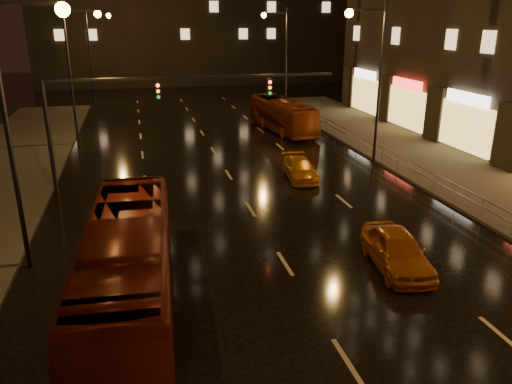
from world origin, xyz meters
TOP-DOWN VIEW (x-y plane):
  - ground at (0.00, 20.00)m, footprint 140.00×140.00m
  - sidewalk_right at (13.50, 15.00)m, footprint 7.00×70.00m
  - traffic_signal at (-5.06, 20.00)m, footprint 15.31×0.32m
  - railing_right at (10.20, 18.00)m, footprint 0.05×56.00m
  - bus_red at (-5.80, 8.17)m, footprint 3.25×11.28m
  - bus_curb at (6.72, 33.27)m, footprint 3.37×9.90m
  - taxi_near at (4.00, 8.68)m, footprint 2.31×4.54m
  - taxi_far at (4.00, 20.30)m, footprint 1.99×4.18m

SIDE VIEW (x-z plane):
  - ground at x=0.00m, z-range 0.00..0.00m
  - sidewalk_right at x=13.50m, z-range 0.00..0.15m
  - taxi_far at x=4.00m, z-range 0.00..1.18m
  - taxi_near at x=4.00m, z-range 0.00..1.48m
  - railing_right at x=10.20m, z-range 0.40..1.40m
  - bus_curb at x=6.72m, z-range 0.00..2.70m
  - bus_red at x=-5.80m, z-range 0.00..3.11m
  - traffic_signal at x=-5.06m, z-range 1.64..7.84m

